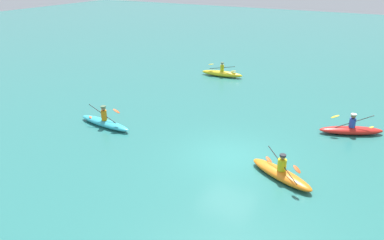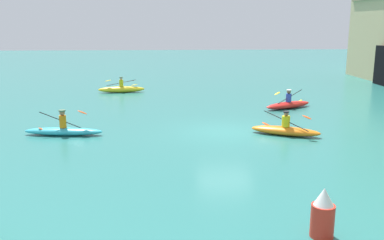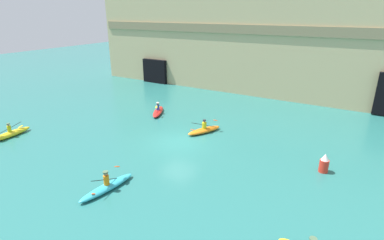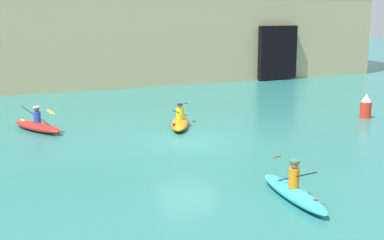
{
  "view_description": "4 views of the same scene",
  "coord_description": "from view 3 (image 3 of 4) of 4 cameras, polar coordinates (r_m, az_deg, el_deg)",
  "views": [
    {
      "loc": [
        13.95,
        5.82,
        8.03
      ],
      "look_at": [
        -0.52,
        -2.27,
        1.11
      ],
      "focal_mm": 35.0,
      "sensor_mm": 36.0,
      "label": 1
    },
    {
      "loc": [
        18.82,
        -2.72,
        4.88
      ],
      "look_at": [
        0.62,
        -1.57,
        0.71
      ],
      "focal_mm": 40.0,
      "sensor_mm": 36.0,
      "label": 2
    },
    {
      "loc": [
        11.29,
        -16.85,
        9.19
      ],
      "look_at": [
        0.79,
        0.63,
        1.69
      ],
      "focal_mm": 28.0,
      "sensor_mm": 36.0,
      "label": 3
    },
    {
      "loc": [
        -8.22,
        -19.19,
        5.29
      ],
      "look_at": [
        0.12,
        -0.25,
        0.93
      ],
      "focal_mm": 50.0,
      "sensor_mm": 36.0,
      "label": 4
    }
  ],
  "objects": [
    {
      "name": "cliff_bluff",
      "position": [
        36.43,
        14.13,
        17.43
      ],
      "size": [
        44.1,
        6.58,
        15.65
      ],
      "color": "tan",
      "rests_on": "ground"
    },
    {
      "name": "marker_buoy",
      "position": [
        19.76,
        23.87,
        -7.58
      ],
      "size": [
        0.55,
        0.55,
        1.2
      ],
      "color": "red",
      "rests_on": "ground"
    },
    {
      "name": "kayak_red",
      "position": [
        28.38,
        -6.5,
        1.66
      ],
      "size": [
        2.09,
        3.19,
        1.09
      ],
      "rotation": [
        0.0,
        0.0,
        2.03
      ],
      "color": "red",
      "rests_on": "ground"
    },
    {
      "name": "ground_plane",
      "position": [
        22.27,
        -2.6,
        -4.2
      ],
      "size": [
        120.0,
        120.0,
        0.0
      ],
      "primitive_type": "plane",
      "color": "#28706B"
    },
    {
      "name": "kayak_yellow",
      "position": [
        26.98,
        -31.32,
        -2.25
      ],
      "size": [
        0.95,
        3.33,
        1.11
      ],
      "rotation": [
        0.0,
        0.0,
        1.66
      ],
      "color": "yellow",
      "rests_on": "ground"
    },
    {
      "name": "kayak_cyan",
      "position": [
        17.22,
        -15.87,
        -12.06
      ],
      "size": [
        1.03,
        3.54,
        1.14
      ],
      "rotation": [
        0.0,
        0.0,
        1.46
      ],
      "color": "#33B2C6",
      "rests_on": "ground"
    },
    {
      "name": "kayak_orange",
      "position": [
        23.84,
        2.34,
        -1.89
      ],
      "size": [
        1.97,
        3.08,
        1.08
      ],
      "rotation": [
        0.0,
        0.0,
        4.27
      ],
      "color": "orange",
      "rests_on": "ground"
    }
  ]
}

